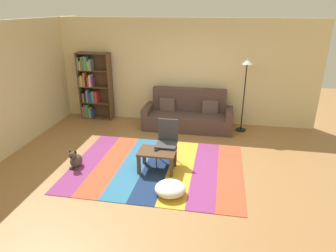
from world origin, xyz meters
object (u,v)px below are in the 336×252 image
couch (188,115)px  standing_lamp (246,71)px  dog (76,160)px  coffee_table (157,154)px  tv_remote (158,150)px  bookshelf (92,87)px  folding_chair (167,138)px  pouf (170,189)px

couch → standing_lamp: 1.81m
dog → coffee_table: bearing=6.6°
tv_remote → coffee_table: bearing=-71.6°
bookshelf → coffee_table: 3.54m
couch → bookshelf: 2.77m
couch → folding_chair: size_ratio=2.51×
bookshelf → standing_lamp: 4.12m
pouf → tv_remote: bearing=115.6°
coffee_table → standing_lamp: size_ratio=0.38×
coffee_table → couch: bearing=82.1°
dog → tv_remote: (1.60, 0.21, 0.26)m
bookshelf → folding_chair: (2.52, -2.22, -0.36)m
pouf → bookshelf: bearing=129.8°
standing_lamp → tv_remote: size_ratio=12.23×
bookshelf → pouf: bookshelf is taller
pouf → coffee_table: bearing=116.8°
coffee_table → folding_chair: bearing=68.5°
bookshelf → tv_remote: (2.39, -2.53, -0.47)m
couch → standing_lamp: size_ratio=1.23×
standing_lamp → folding_chair: (-1.54, -2.00, -1.00)m
couch → bookshelf: (-2.70, 0.28, 0.56)m
coffee_table → tv_remote: size_ratio=4.67×
tv_remote → folding_chair: folding_chair is taller
folding_chair → bookshelf: bearing=-179.9°
folding_chair → dog: bearing=-121.6°
coffee_table → pouf: size_ratio=1.34×
pouf → dog: (-1.98, 0.58, 0.04)m
coffee_table → standing_lamp: 3.12m
coffee_table → standing_lamp: (1.68, 2.34, 1.20)m
pouf → folding_chair: size_ratio=0.58×
coffee_table → bookshelf: bearing=132.9°
pouf → couch: bearing=91.3°
pouf → standing_lamp: size_ratio=0.28×
coffee_table → tv_remote: bearing=75.9°
dog → pouf: bearing=-16.4°
standing_lamp → bookshelf: bearing=176.9°
coffee_table → folding_chair: (0.13, 0.34, 0.20)m
coffee_table → folding_chair: folding_chair is taller
pouf → standing_lamp: (1.29, 3.11, 1.41)m
couch → pouf: size_ratio=4.33×
couch → pouf: 3.05m
pouf → tv_remote: tv_remote is taller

